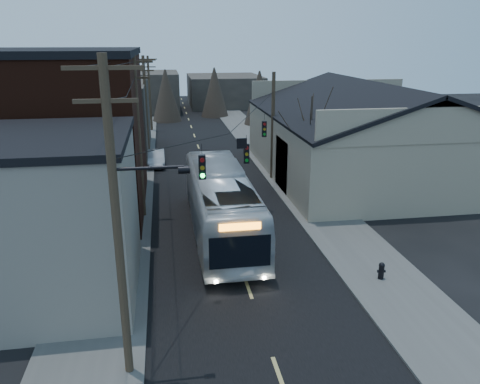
% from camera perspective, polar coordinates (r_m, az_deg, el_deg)
% --- Properties ---
extents(road_surface, '(9.00, 110.00, 0.02)m').
position_cam_1_polar(road_surface, '(42.24, -4.29, 3.21)').
color(road_surface, black).
rests_on(road_surface, ground).
extents(sidewalk_left, '(4.00, 110.00, 0.12)m').
position_cam_1_polar(sidewalk_left, '(42.20, -13.13, 2.84)').
color(sidewalk_left, '#474744').
rests_on(sidewalk_left, ground).
extents(sidewalk_right, '(4.00, 110.00, 0.12)m').
position_cam_1_polar(sidewalk_right, '(43.24, 4.33, 3.63)').
color(sidewalk_right, '#474744').
rests_on(sidewalk_right, ground).
extents(building_clapboard, '(8.00, 8.00, 7.00)m').
position_cam_1_polar(building_clapboard, '(21.74, -23.56, -3.20)').
color(building_clapboard, slate).
rests_on(building_clapboard, ground).
extents(building_brick, '(10.00, 12.00, 10.00)m').
position_cam_1_polar(building_brick, '(31.92, -21.11, 6.36)').
color(building_brick, black).
rests_on(building_brick, ground).
extents(building_left_far, '(9.00, 14.00, 7.00)m').
position_cam_1_polar(building_left_far, '(47.65, -16.64, 8.51)').
color(building_left_far, '#2F2926').
rests_on(building_left_far, ground).
extents(warehouse, '(16.16, 20.60, 7.73)m').
position_cam_1_polar(warehouse, '(40.11, 15.22, 5.77)').
color(warehouse, gray).
rests_on(warehouse, ground).
extents(building_far_left, '(10.00, 12.00, 6.00)m').
position_cam_1_polar(building_far_left, '(76.13, -11.37, 11.87)').
color(building_far_left, '#2F2926').
rests_on(building_far_left, ground).
extents(building_far_right, '(12.00, 14.00, 5.00)m').
position_cam_1_polar(building_far_right, '(81.78, -1.91, 12.26)').
color(building_far_right, '#2F2926').
rests_on(building_far_right, ground).
extents(bare_tree, '(0.40, 0.40, 7.20)m').
position_cam_1_polar(bare_tree, '(33.05, 8.50, 5.26)').
color(bare_tree, black).
rests_on(bare_tree, ground).
extents(utility_lines, '(11.24, 45.28, 10.50)m').
position_cam_1_polar(utility_lines, '(35.32, -8.71, 8.32)').
color(utility_lines, '#382B1E').
rests_on(utility_lines, ground).
extents(bus, '(3.22, 13.59, 3.78)m').
position_cam_1_polar(bus, '(26.86, -2.33, -1.36)').
color(bus, '#B1B8BE').
rests_on(bus, ground).
extents(parked_car, '(1.53, 4.22, 1.38)m').
position_cam_1_polar(parked_car, '(42.67, -10.18, 4.07)').
color(parked_car, '#B6B8BE').
rests_on(parked_car, ground).
extents(fire_hydrant, '(0.40, 0.28, 0.83)m').
position_cam_1_polar(fire_hydrant, '(23.15, 16.86, -9.10)').
color(fire_hydrant, black).
rests_on(fire_hydrant, sidewalk_right).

